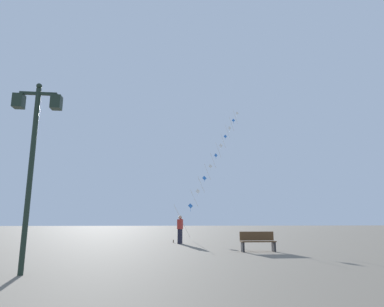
{
  "coord_description": "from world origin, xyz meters",
  "views": [
    {
      "loc": [
        1.21,
        -1.62,
        1.36
      ],
      "look_at": [
        3.8,
        22.26,
        6.32
      ],
      "focal_mm": 30.71,
      "sensor_mm": 36.0,
      "label": 1
    }
  ],
  "objects": [
    {
      "name": "ground_plane",
      "position": [
        0.0,
        20.0,
        0.0
      ],
      "size": [
        160.0,
        160.0,
        0.0
      ],
      "primitive_type": "plane",
      "color": "#756B5B"
    },
    {
      "name": "kite_flyer",
      "position": [
        2.72,
        19.18,
        0.9
      ],
      "size": [
        0.42,
        0.61,
        1.71
      ],
      "rotation": [
        0.0,
        0.0,
        1.09
      ],
      "color": "#1E1E2D",
      "rests_on": "ground_plane"
    },
    {
      "name": "kite_train",
      "position": [
        6.26,
        26.34,
        6.86
      ],
      "size": [
        7.57,
        11.55,
        13.08
      ],
      "color": "brown",
      "rests_on": "ground_plane"
    },
    {
      "name": "twin_lantern_lamp_post",
      "position": [
        -2.22,
        7.66,
        3.62
      ],
      "size": [
        1.31,
        0.28,
        5.26
      ],
      "color": "#1E2D23",
      "rests_on": "ground_plane"
    },
    {
      "name": "park_bench",
      "position": [
        5.87,
        13.46,
        0.45
      ],
      "size": [
        1.61,
        0.47,
        0.89
      ],
      "rotation": [
        0.0,
        0.0,
        -0.02
      ],
      "color": "brown",
      "rests_on": "ground_plane"
    }
  ]
}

